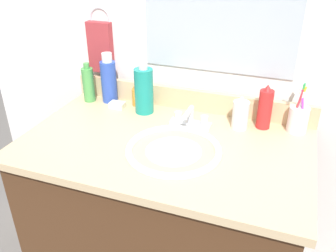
{
  "coord_description": "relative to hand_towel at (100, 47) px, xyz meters",
  "views": [
    {
      "loc": [
        0.39,
        -1.03,
        1.46
      ],
      "look_at": [
        0.02,
        0.0,
        0.87
      ],
      "focal_mm": 38.38,
      "sensor_mm": 36.0,
      "label": 1
    }
  ],
  "objects": [
    {
      "name": "towel_ring",
      "position": [
        0.0,
        0.02,
        0.12
      ],
      "size": [
        0.1,
        0.01,
        0.1
      ],
      "primitive_type": "torus",
      "rotation": [
        1.57,
        0.0,
        0.0
      ],
      "color": "silver"
    },
    {
      "name": "bottle_lotion_white",
      "position": [
        0.65,
        -0.12,
        -0.16
      ],
      "size": [
        0.06,
        0.06,
        0.13
      ],
      "color": "white",
      "rests_on": "countertop"
    },
    {
      "name": "faucet",
      "position": [
        0.47,
        -0.17,
        -0.19
      ],
      "size": [
        0.16,
        0.1,
        0.08
      ],
      "color": "silver",
      "rests_on": "countertop"
    },
    {
      "name": "bottle_mouthwash_teal",
      "position": [
        0.25,
        -0.11,
        -0.12
      ],
      "size": [
        0.08,
        0.08,
        0.21
      ],
      "color": "teal",
      "rests_on": "countertop"
    },
    {
      "name": "bottle_spray_red",
      "position": [
        0.73,
        -0.08,
        -0.14
      ],
      "size": [
        0.05,
        0.05,
        0.18
      ],
      "color": "red",
      "rests_on": "countertop"
    },
    {
      "name": "bottle_shampoo_blue",
      "position": [
        0.06,
        -0.06,
        -0.12
      ],
      "size": [
        0.07,
        0.07,
        0.22
      ],
      "color": "#2D4CB2",
      "rests_on": "countertop"
    },
    {
      "name": "bottle_oil_amber",
      "position": [
        0.2,
        -0.06,
        -0.18
      ],
      "size": [
        0.05,
        0.05,
        0.09
      ],
      "color": "gold",
      "rests_on": "countertop"
    },
    {
      "name": "cup_white_ceramic",
      "position": [
        0.86,
        -0.07,
        -0.16
      ],
      "size": [
        0.08,
        0.08,
        0.19
      ],
      "color": "white",
      "rests_on": "countertop"
    },
    {
      "name": "vanity_cabinet",
      "position": [
        0.42,
        -0.32,
        -0.63
      ],
      "size": [
        0.99,
        0.57,
        0.77
      ],
      "primitive_type": "cube",
      "color": "#4C2D19",
      "rests_on": "ground_plane"
    },
    {
      "name": "countertop",
      "position": [
        0.42,
        -0.32,
        -0.23
      ],
      "size": [
        1.03,
        0.62,
        0.03
      ],
      "primitive_type": "cube",
      "color": "#D1B284",
      "rests_on": "vanity_cabinet"
    },
    {
      "name": "soap_bar",
      "position": [
        0.12,
        -0.11,
        -0.21
      ],
      "size": [
        0.06,
        0.04,
        0.02
      ],
      "primitive_type": "cube",
      "color": "white",
      "rests_on": "countertop"
    },
    {
      "name": "hand_towel",
      "position": [
        0.0,
        0.0,
        0.0
      ],
      "size": [
        0.11,
        0.04,
        0.22
      ],
      "primitive_type": "cube",
      "color": "#A53338"
    },
    {
      "name": "back_wall",
      "position": [
        0.42,
        0.04,
        -0.37
      ],
      "size": [
        2.13,
        0.04,
        1.3
      ],
      "primitive_type": "cube",
      "color": "white",
      "rests_on": "ground_plane"
    },
    {
      "name": "backsplash",
      "position": [
        0.42,
        -0.02,
        -0.17
      ],
      "size": [
        1.03,
        0.02,
        0.09
      ],
      "primitive_type": "cube",
      "color": "#D1B284",
      "rests_on": "countertop"
    },
    {
      "name": "sink_basin",
      "position": [
        0.47,
        -0.36,
        -0.25
      ],
      "size": [
        0.33,
        0.33,
        0.11
      ],
      "color": "white",
      "rests_on": "countertop"
    },
    {
      "name": "bottle_toner_green",
      "position": [
        -0.02,
        -0.09,
        -0.14
      ],
      "size": [
        0.05,
        0.05,
        0.17
      ],
      "color": "#4C9E4C",
      "rests_on": "countertop"
    }
  ]
}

